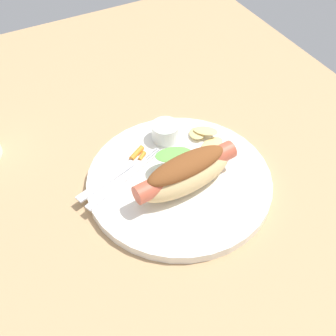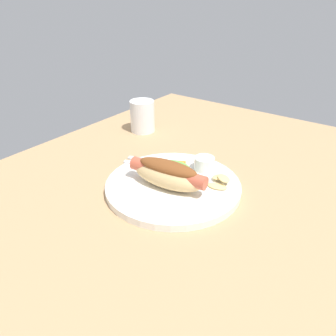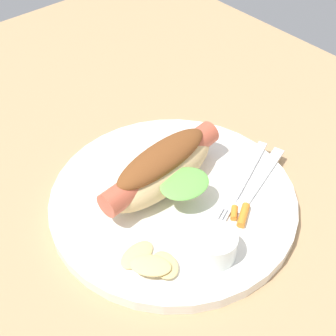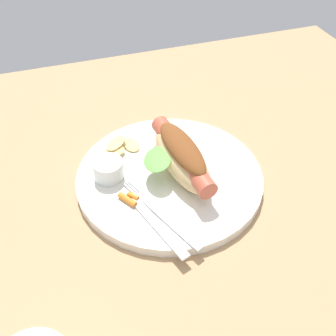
{
  "view_description": "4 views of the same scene",
  "coord_description": "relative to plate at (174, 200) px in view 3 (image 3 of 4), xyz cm",
  "views": [
    {
      "loc": [
        -43.33,
        24.03,
        54.74
      ],
      "look_at": [
        -1.26,
        1.71,
        4.13
      ],
      "focal_mm": 46.98,
      "sensor_mm": 36.0,
      "label": 1
    },
    {
      "loc": [
        -52.6,
        -35.71,
        39.5
      ],
      "look_at": [
        -3.45,
        0.31,
        5.91
      ],
      "focal_mm": 34.76,
      "sensor_mm": 36.0,
      "label": 2
    },
    {
      "loc": [
        28.16,
        -26.9,
        45.07
      ],
      "look_at": [
        -2.59,
        -0.28,
        6.03
      ],
      "focal_mm": 51.94,
      "sensor_mm": 36.0,
      "label": 3
    },
    {
      "loc": [
        13.17,
        44.43,
        46.41
      ],
      "look_at": [
        -0.98,
        2.15,
        5.0
      ],
      "focal_mm": 42.81,
      "sensor_mm": 36.0,
      "label": 4
    }
  ],
  "objects": [
    {
      "name": "fork",
      "position": [
        3.9,
        7.93,
        1.0
      ],
      "size": [
        7.52,
        15.95,
        0.4
      ],
      "rotation": [
        0.0,
        0.0,
        5.1
      ],
      "color": "silver",
      "rests_on": "plate"
    },
    {
      "name": "plate",
      "position": [
        0.0,
        0.0,
        0.0
      ],
      "size": [
        30.18,
        30.18,
        1.6
      ],
      "primitive_type": "cylinder",
      "color": "white",
      "rests_on": "ground_plane"
    },
    {
      "name": "knife",
      "position": [
        5.08,
        9.78,
        0.98
      ],
      "size": [
        5.22,
        12.94,
        0.36
      ],
      "primitive_type": "cube",
      "rotation": [
        0.0,
        0.0,
        5.01
      ],
      "color": "silver",
      "rests_on": "plate"
    },
    {
      "name": "ground_plane",
      "position": [
        1.95,
        -0.19,
        -1.7
      ],
      "size": [
        120.0,
        90.0,
        1.8
      ],
      "primitive_type": "cube",
      "color": "tan"
    },
    {
      "name": "chips_pile",
      "position": [
        5.99,
        -8.74,
        1.48
      ],
      "size": [
        6.92,
        5.67,
        1.68
      ],
      "color": "#E4C579",
      "rests_on": "plate"
    },
    {
      "name": "hot_dog",
      "position": [
        -1.99,
        -0.19,
        4.05
      ],
      "size": [
        10.14,
        18.08,
        6.2
      ],
      "rotation": [
        0.0,
        0.0,
        4.81
      ],
      "color": "#DBB77A",
      "rests_on": "plate"
    },
    {
      "name": "carrot_garnish",
      "position": [
        7.7,
        3.54,
        1.25
      ],
      "size": [
        3.15,
        3.3,
        0.95
      ],
      "color": "orange",
      "rests_on": "plate"
    },
    {
      "name": "sauce_ramekin",
      "position": [
        9.43,
        -2.58,
        2.37
      ],
      "size": [
        4.82,
        4.82,
        3.13
      ],
      "primitive_type": "cylinder",
      "color": "white",
      "rests_on": "plate"
    }
  ]
}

